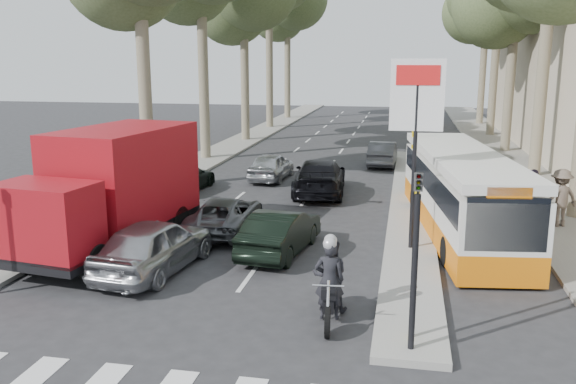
{
  "coord_description": "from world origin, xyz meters",
  "views": [
    {
      "loc": [
        3.0,
        -12.54,
        5.63
      ],
      "look_at": [
        -0.49,
        5.33,
        1.6
      ],
      "focal_mm": 38.0,
      "sensor_mm": 36.0,
      "label": 1
    }
  ],
  "objects_px": {
    "city_bus": "(461,191)",
    "motorcycle": "(330,280)",
    "silver_hatchback": "(154,245)",
    "dark_hatchback": "(280,232)",
    "red_truck": "(112,188)"
  },
  "relations": [
    {
      "from": "silver_hatchback",
      "to": "city_bus",
      "type": "relative_size",
      "value": 0.42
    },
    {
      "from": "silver_hatchback",
      "to": "motorcycle",
      "type": "bearing_deg",
      "value": 164.84
    },
    {
      "from": "dark_hatchback",
      "to": "city_bus",
      "type": "height_order",
      "value": "city_bus"
    },
    {
      "from": "red_truck",
      "to": "city_bus",
      "type": "distance_m",
      "value": 10.91
    },
    {
      "from": "motorcycle",
      "to": "silver_hatchback",
      "type": "bearing_deg",
      "value": 152.73
    },
    {
      "from": "dark_hatchback",
      "to": "motorcycle",
      "type": "relative_size",
      "value": 1.76
    },
    {
      "from": "red_truck",
      "to": "city_bus",
      "type": "xyz_separation_m",
      "value": [
        10.22,
        3.78,
        -0.47
      ]
    },
    {
      "from": "dark_hatchback",
      "to": "motorcycle",
      "type": "height_order",
      "value": "motorcycle"
    },
    {
      "from": "dark_hatchback",
      "to": "red_truck",
      "type": "height_order",
      "value": "red_truck"
    },
    {
      "from": "silver_hatchback",
      "to": "dark_hatchback",
      "type": "bearing_deg",
      "value": -136.67
    },
    {
      "from": "red_truck",
      "to": "motorcycle",
      "type": "bearing_deg",
      "value": -19.65
    },
    {
      "from": "dark_hatchback",
      "to": "city_bus",
      "type": "bearing_deg",
      "value": -141.85
    },
    {
      "from": "city_bus",
      "to": "motorcycle",
      "type": "relative_size",
      "value": 4.66
    },
    {
      "from": "red_truck",
      "to": "motorcycle",
      "type": "xyz_separation_m",
      "value": [
        6.9,
        -3.58,
        -1.03
      ]
    },
    {
      "from": "dark_hatchback",
      "to": "motorcycle",
      "type": "distance_m",
      "value": 4.65
    }
  ]
}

